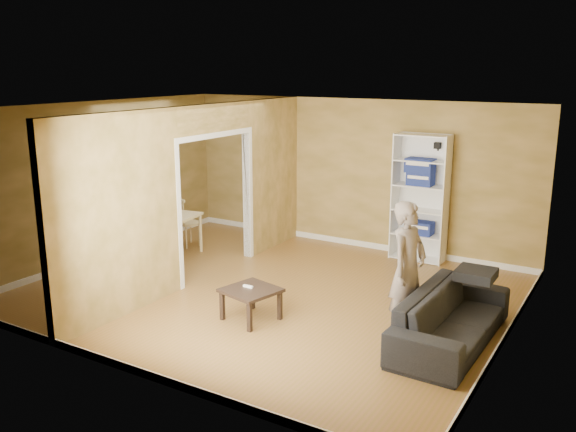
# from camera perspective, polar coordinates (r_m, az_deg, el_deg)

# --- Properties ---
(room_shell) EXTENTS (6.50, 6.50, 6.50)m
(room_shell) POSITION_cam_1_polar(r_m,az_deg,el_deg) (8.40, -1.87, 1.21)
(room_shell) COLOR brown
(room_shell) RESTS_ON ground
(partition) EXTENTS (0.22, 5.50, 2.60)m
(partition) POSITION_cam_1_polar(r_m,az_deg,el_deg) (9.09, -8.25, 2.05)
(partition) COLOR tan
(partition) RESTS_ON ground
(wall_speaker) EXTENTS (0.10, 0.10, 0.10)m
(wall_speaker) POSITION_cam_1_polar(r_m,az_deg,el_deg) (10.09, 13.82, 6.42)
(wall_speaker) COLOR black
(wall_speaker) RESTS_ON room_shell
(sofa) EXTENTS (2.16, 0.97, 0.81)m
(sofa) POSITION_cam_1_polar(r_m,az_deg,el_deg) (7.34, 15.08, -8.48)
(sofa) COLOR black
(sofa) RESTS_ON ground
(person) EXTENTS (0.77, 0.65, 1.90)m
(person) POSITION_cam_1_polar(r_m,az_deg,el_deg) (7.33, 11.18, -3.78)
(person) COLOR slate
(person) RESTS_ON ground
(bookshelf) EXTENTS (0.88, 0.38, 2.09)m
(bookshelf) POSITION_cam_1_polar(r_m,az_deg,el_deg) (10.21, 12.35, 1.71)
(bookshelf) COLOR white
(bookshelf) RESTS_ON ground
(paper_box_navy_a) EXTENTS (0.42, 0.27, 0.21)m
(paper_box_navy_a) POSITION_cam_1_polar(r_m,az_deg,el_deg) (10.27, 12.26, -1.08)
(paper_box_navy_a) COLOR navy
(paper_box_navy_a) RESTS_ON bookshelf
(paper_box_navy_b) EXTENTS (0.41, 0.27, 0.21)m
(paper_box_navy_b) POSITION_cam_1_polar(r_m,az_deg,el_deg) (10.11, 12.30, 3.43)
(paper_box_navy_b) COLOR #141949
(paper_box_navy_b) RESTS_ON bookshelf
(paper_box_navy_c) EXTENTS (0.44, 0.29, 0.23)m
(paper_box_navy_c) POSITION_cam_1_polar(r_m,az_deg,el_deg) (10.07, 12.27, 4.76)
(paper_box_navy_c) COLOR navy
(paper_box_navy_c) RESTS_ON bookshelf
(coffee_table) EXTENTS (0.62, 0.62, 0.41)m
(coffee_table) POSITION_cam_1_polar(r_m,az_deg,el_deg) (7.75, -3.50, -7.25)
(coffee_table) COLOR black
(coffee_table) RESTS_ON ground
(game_controller) EXTENTS (0.13, 0.04, 0.03)m
(game_controller) POSITION_cam_1_polar(r_m,az_deg,el_deg) (7.77, -3.76, -6.59)
(game_controller) COLOR white
(game_controller) RESTS_ON coffee_table
(dining_table) EXTENTS (1.12, 0.75, 0.70)m
(dining_table) POSITION_cam_1_polar(r_m,az_deg,el_deg) (10.54, -11.54, -0.22)
(dining_table) COLOR beige
(dining_table) RESTS_ON ground
(chair_left) EXTENTS (0.52, 0.52, 1.01)m
(chair_left) POSITION_cam_1_polar(r_m,az_deg,el_deg) (11.08, -14.19, -0.30)
(chair_left) COLOR tan
(chair_left) RESTS_ON ground
(chair_near) EXTENTS (0.54, 0.54, 0.95)m
(chair_near) POSITION_cam_1_polar(r_m,az_deg,el_deg) (10.13, -13.21, -1.74)
(chair_near) COLOR #D9B66F
(chair_near) RESTS_ON ground
(chair_far) EXTENTS (0.51, 0.51, 0.89)m
(chair_far) POSITION_cam_1_polar(r_m,az_deg,el_deg) (10.99, -9.33, -0.51)
(chair_far) COLOR #CDAB88
(chair_far) RESTS_ON ground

